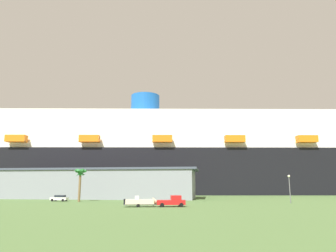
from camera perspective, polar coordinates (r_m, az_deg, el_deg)
ground_plane at (r=104.21m, az=-0.71°, el=-13.27°), size 600.00×600.00×0.00m
cruise_ship at (r=145.58m, az=11.92°, el=-6.25°), size 301.44×55.29×54.57m
terminal_building at (r=102.48m, az=-14.74°, el=-10.38°), size 71.81×25.03×9.18m
pickup_truck at (r=61.87m, az=0.78°, el=-13.95°), size 5.82×2.88×2.20m
small_boat_on_trailer at (r=61.59m, az=-4.70°, el=-14.01°), size 7.66×2.69×2.15m
palm_tree at (r=82.46m, az=-16.14°, el=-8.92°), size 3.15×3.02×8.39m
street_lamp at (r=78.19m, az=21.81°, el=-10.10°), size 0.56×0.56×6.54m
parked_car_yellow_taxi at (r=96.41m, az=-4.31°, el=-12.94°), size 4.51×2.45×1.58m
parked_car_white_van at (r=86.35m, az=-19.68°, el=-12.60°), size 4.57×2.28×1.58m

